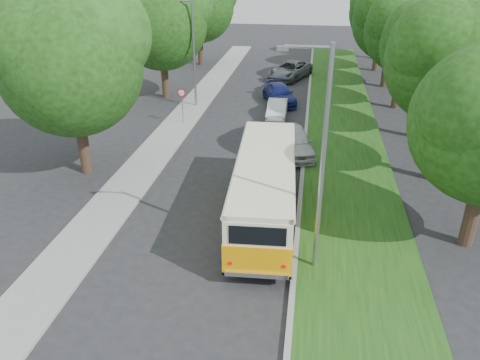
% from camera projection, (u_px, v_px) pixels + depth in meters
% --- Properties ---
extents(ground, '(120.00, 120.00, 0.00)m').
position_uv_depth(ground, '(212.00, 223.00, 19.82)').
color(ground, '#262629').
rests_on(ground, ground).
extents(curb, '(0.20, 70.00, 0.15)m').
position_uv_depth(curb, '(302.00, 176.00, 23.72)').
color(curb, gray).
rests_on(curb, ground).
extents(grass_verge, '(4.50, 70.00, 0.13)m').
position_uv_depth(grass_verge, '(349.00, 180.00, 23.40)').
color(grass_verge, '#194512').
rests_on(grass_verge, ground).
extents(sidewalk, '(2.20, 70.00, 0.12)m').
position_uv_depth(sidewalk, '(144.00, 166.00, 24.89)').
color(sidewalk, gray).
rests_on(sidewalk, ground).
extents(treeline, '(24.27, 41.91, 9.46)m').
position_uv_depth(treeline, '(307.00, 21.00, 32.73)').
color(treeline, '#332319').
rests_on(treeline, ground).
extents(lamppost_near, '(1.71, 0.16, 8.00)m').
position_uv_depth(lamppost_near, '(320.00, 157.00, 15.09)').
color(lamppost_near, gray).
rests_on(lamppost_near, ground).
extents(lamppost_far, '(1.71, 0.16, 7.50)m').
position_uv_depth(lamppost_far, '(192.00, 50.00, 32.85)').
color(lamppost_far, gray).
rests_on(lamppost_far, ground).
extents(warning_sign, '(0.56, 0.10, 2.50)m').
position_uv_depth(warning_sign, '(182.00, 99.00, 30.31)').
color(warning_sign, gray).
rests_on(warning_sign, ground).
extents(vintage_bus, '(2.95, 9.60, 2.82)m').
position_uv_depth(vintage_bus, '(265.00, 189.00, 19.53)').
color(vintage_bus, '#FFA808').
rests_on(vintage_bus, ground).
extents(car_silver, '(2.85, 4.82, 1.54)m').
position_uv_depth(car_silver, '(294.00, 141.00, 26.23)').
color(car_silver, silver).
rests_on(car_silver, ground).
extents(car_white, '(1.35, 3.72, 1.22)m').
position_uv_depth(car_white, '(277.00, 110.00, 31.97)').
color(car_white, white).
rests_on(car_white, ground).
extents(car_blue, '(3.22, 5.01, 1.35)m').
position_uv_depth(car_blue, '(279.00, 94.00, 35.18)').
color(car_blue, navy).
rests_on(car_blue, ground).
extents(car_grey, '(4.29, 5.95, 1.50)m').
position_uv_depth(car_grey, '(290.00, 70.00, 41.87)').
color(car_grey, '#5B5E63').
rests_on(car_grey, ground).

